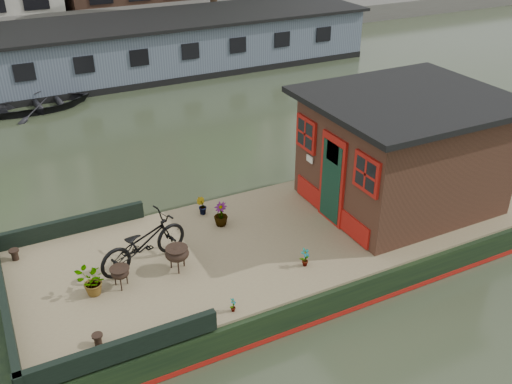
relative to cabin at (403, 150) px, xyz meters
name	(u,v)px	position (x,y,z in m)	size (l,w,h in m)	color
ground	(311,251)	(-2.19, 0.00, -1.88)	(120.00, 120.00, 0.00)	#2D3622
houseboat_hull	(255,257)	(-3.52, 0.00, -1.60)	(14.01, 4.02, 0.60)	black
houseboat_deck	(312,226)	(-2.19, 0.00, -1.25)	(11.80, 3.80, 0.05)	olive
bow_bulwark	(58,288)	(-7.25, 0.00, -1.05)	(3.00, 4.00, 0.35)	black
cabin	(403,150)	(0.00, 0.00, 0.00)	(4.00, 3.50, 2.42)	black
bicycle	(143,242)	(-5.66, 0.25, -0.76)	(0.62, 1.78, 0.94)	black
potted_plant_a	(305,257)	(-3.07, -1.15, -1.04)	(0.20, 0.13, 0.37)	brown
potted_plant_b	(202,206)	(-4.04, 1.45, -1.04)	(0.21, 0.17, 0.38)	brown
potted_plant_c	(92,282)	(-6.72, -0.23, -0.97)	(0.47, 0.41, 0.52)	#B53C34
potted_plant_d	(221,214)	(-3.86, 0.85, -0.97)	(0.28, 0.28, 0.51)	brown
potted_plant_e	(233,305)	(-4.78, -1.70, -1.10)	(0.14, 0.09, 0.26)	brown
brazier_front	(121,277)	(-6.23, -0.22, -1.03)	(0.36, 0.36, 0.39)	black
brazier_rear	(177,258)	(-5.18, -0.18, -1.00)	(0.43, 0.43, 0.46)	black
bollard_port	(15,255)	(-7.79, 1.48, -1.12)	(0.19, 0.19, 0.21)	black
bollard_stbd	(98,340)	(-6.93, -1.46, -1.13)	(0.17, 0.17, 0.19)	black
dinghy	(43,99)	(-5.79, 11.50, -1.54)	(2.30, 3.22, 0.67)	black
far_houseboat	(125,51)	(-2.19, 14.00, -0.91)	(20.40, 4.40, 2.11)	#525E6E
quay	(90,31)	(-2.19, 20.50, -1.43)	(60.00, 6.00, 0.90)	#47443F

